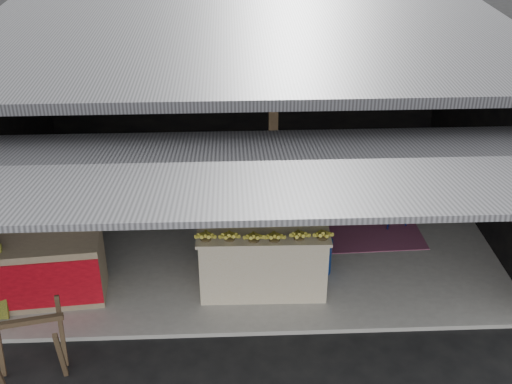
{
  "coord_description": "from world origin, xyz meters",
  "views": [
    {
      "loc": [
        -0.26,
        -5.82,
        5.23
      ],
      "look_at": [
        0.06,
        1.55,
        1.1
      ],
      "focal_mm": 45.0,
      "sensor_mm": 36.0,
      "label": 1
    }
  ],
  "objects_px": {
    "neighbor_stall": "(42,267)",
    "plastic_chair": "(392,192)",
    "white_crate": "(266,212)",
    "banana_table": "(263,253)",
    "sawhorse": "(28,341)",
    "water_barrel": "(319,257)"
  },
  "relations": [
    {
      "from": "banana_table",
      "to": "neighbor_stall",
      "type": "xyz_separation_m",
      "value": [
        -2.76,
        -0.19,
        0.01
      ]
    },
    {
      "from": "neighbor_stall",
      "to": "water_barrel",
      "type": "relative_size",
      "value": 3.27
    },
    {
      "from": "banana_table",
      "to": "neighbor_stall",
      "type": "bearing_deg",
      "value": -174.97
    },
    {
      "from": "banana_table",
      "to": "sawhorse",
      "type": "xyz_separation_m",
      "value": [
        -2.59,
        -1.53,
        -0.01
      ]
    },
    {
      "from": "water_barrel",
      "to": "plastic_chair",
      "type": "height_order",
      "value": "plastic_chair"
    },
    {
      "from": "plastic_chair",
      "to": "white_crate",
      "type": "bearing_deg",
      "value": 178.13
    },
    {
      "from": "banana_table",
      "to": "water_barrel",
      "type": "xyz_separation_m",
      "value": [
        0.77,
        0.19,
        -0.22
      ]
    },
    {
      "from": "sawhorse",
      "to": "water_barrel",
      "type": "relative_size",
      "value": 1.77
    },
    {
      "from": "neighbor_stall",
      "to": "water_barrel",
      "type": "xyz_separation_m",
      "value": [
        3.53,
        0.38,
        -0.23
      ]
    },
    {
      "from": "plastic_chair",
      "to": "banana_table",
      "type": "bearing_deg",
      "value": -161.5
    },
    {
      "from": "sawhorse",
      "to": "plastic_chair",
      "type": "height_order",
      "value": "plastic_chair"
    },
    {
      "from": "sawhorse",
      "to": "water_barrel",
      "type": "distance_m",
      "value": 3.78
    },
    {
      "from": "white_crate",
      "to": "water_barrel",
      "type": "xyz_separation_m",
      "value": [
        0.68,
        -0.73,
        -0.28
      ]
    },
    {
      "from": "banana_table",
      "to": "plastic_chair",
      "type": "relative_size",
      "value": 1.99
    },
    {
      "from": "white_crate",
      "to": "water_barrel",
      "type": "height_order",
      "value": "white_crate"
    },
    {
      "from": "neighbor_stall",
      "to": "plastic_chair",
      "type": "xyz_separation_m",
      "value": [
        4.77,
        1.64,
        0.02
      ]
    },
    {
      "from": "white_crate",
      "to": "water_barrel",
      "type": "relative_size",
      "value": 2.17
    },
    {
      "from": "white_crate",
      "to": "banana_table",
      "type": "bearing_deg",
      "value": -97.79
    },
    {
      "from": "banana_table",
      "to": "plastic_chair",
      "type": "xyz_separation_m",
      "value": [
        2.01,
        1.45,
        0.03
      ]
    },
    {
      "from": "banana_table",
      "to": "white_crate",
      "type": "relative_size",
      "value": 1.62
    },
    {
      "from": "neighbor_stall",
      "to": "plastic_chair",
      "type": "distance_m",
      "value": 5.05
    },
    {
      "from": "banana_table",
      "to": "sawhorse",
      "type": "bearing_deg",
      "value": -148.37
    }
  ]
}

